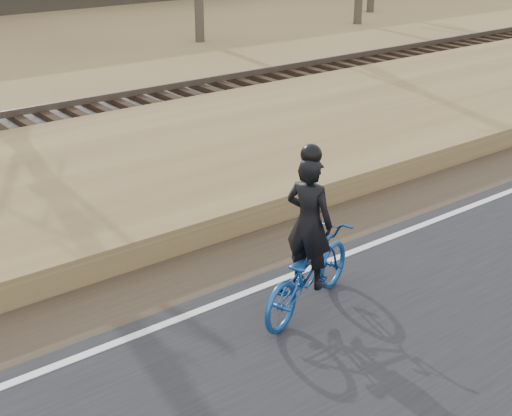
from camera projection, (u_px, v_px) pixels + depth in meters
ground at (436, 231)px, 11.53m from camera, size 120.00×120.00×0.00m
edge_line at (427, 223)px, 11.65m from camera, size 120.00×0.12×0.01m
shoulder at (382, 207)px, 12.39m from camera, size 120.00×1.60×0.04m
embankment at (274, 152)px, 14.50m from camera, size 120.00×5.00×0.44m
ballast at (175, 112)px, 17.26m from camera, size 120.00×3.00×0.45m
railroad at (175, 100)px, 17.14m from camera, size 120.00×2.40×0.29m
cyclist at (308, 260)px, 8.96m from camera, size 2.11×1.30×2.22m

